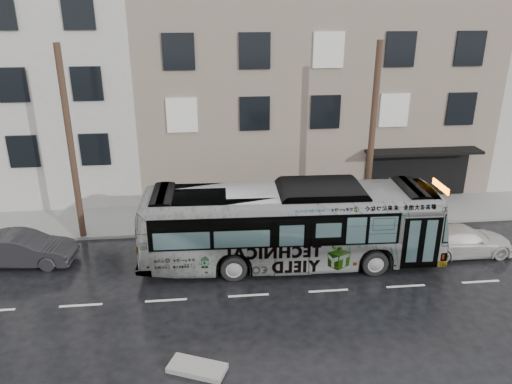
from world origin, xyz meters
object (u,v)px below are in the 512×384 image
at_px(sign_post, 387,200).
at_px(utility_pole_rear, 71,146).
at_px(bus, 290,225).
at_px(utility_pole_front, 372,137).
at_px(dark_sedan, 23,249).
at_px(white_sedan, 463,240).

bearing_deg(sign_post, utility_pole_rear, 180.00).
bearing_deg(bus, utility_pole_rear, 72.52).
height_order(utility_pole_front, dark_sedan, utility_pole_front).
bearing_deg(white_sedan, dark_sedan, 85.84).
bearing_deg(dark_sedan, bus, -90.13).
height_order(utility_pole_front, utility_pole_rear, same).
bearing_deg(utility_pole_rear, sign_post, 0.00).
distance_m(utility_pole_rear, white_sedan, 18.23).
relative_size(utility_pole_rear, sign_post, 3.75).
height_order(utility_pole_rear, bus, utility_pole_rear).
xyz_separation_m(sign_post, dark_sedan, (-17.13, -2.26, -0.63)).
xyz_separation_m(utility_pole_rear, dark_sedan, (-2.03, -2.26, -3.93)).
distance_m(utility_pole_front, sign_post, 3.48).
height_order(bus, dark_sedan, bus).
height_order(utility_pole_rear, dark_sedan, utility_pole_rear).
relative_size(utility_pole_front, sign_post, 3.75).
xyz_separation_m(utility_pole_front, sign_post, (1.10, 0.00, -3.30)).
bearing_deg(bus, dark_sedan, 86.50).
bearing_deg(utility_pole_front, bus, -143.08).
xyz_separation_m(utility_pole_front, bus, (-4.46, -3.35, -2.85)).
bearing_deg(utility_pole_front, sign_post, 0.00).
xyz_separation_m(utility_pole_front, white_sedan, (3.46, -3.37, -3.99)).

